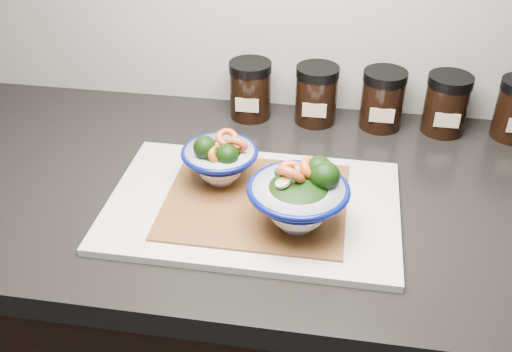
% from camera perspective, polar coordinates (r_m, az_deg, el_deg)
% --- Properties ---
extents(countertop, '(3.50, 0.60, 0.04)m').
position_cam_1_polar(countertop, '(0.99, 6.11, -2.47)').
color(countertop, black).
rests_on(countertop, cabinet).
extents(cutting_board, '(0.45, 0.30, 0.01)m').
position_cam_1_polar(cutting_board, '(0.93, -0.29, -2.84)').
color(cutting_board, beige).
rests_on(cutting_board, countertop).
extents(bamboo_mat, '(0.28, 0.24, 0.00)m').
position_cam_1_polar(bamboo_mat, '(0.93, 0.00, -2.34)').
color(bamboo_mat, brown).
rests_on(bamboo_mat, cutting_board).
extents(bowl_left, '(0.12, 0.12, 0.09)m').
position_cam_1_polar(bowl_left, '(0.95, -3.49, 1.55)').
color(bowl_left, white).
rests_on(bowl_left, bamboo_mat).
extents(bowl_right, '(0.15, 0.15, 0.11)m').
position_cam_1_polar(bowl_right, '(0.86, 4.14, -2.07)').
color(bowl_right, white).
rests_on(bowl_right, bamboo_mat).
extents(spice_jar_a, '(0.08, 0.08, 0.11)m').
position_cam_1_polar(spice_jar_a, '(1.17, -0.54, 8.22)').
color(spice_jar_a, black).
rests_on(spice_jar_a, countertop).
extents(spice_jar_b, '(0.08, 0.08, 0.11)m').
position_cam_1_polar(spice_jar_b, '(1.16, 5.77, 7.73)').
color(spice_jar_b, black).
rests_on(spice_jar_b, countertop).
extents(spice_jar_c, '(0.08, 0.08, 0.11)m').
position_cam_1_polar(spice_jar_c, '(1.16, 11.96, 7.16)').
color(spice_jar_c, black).
rests_on(spice_jar_c, countertop).
extents(spice_jar_d, '(0.08, 0.08, 0.11)m').
position_cam_1_polar(spice_jar_d, '(1.17, 17.67, 6.56)').
color(spice_jar_d, black).
rests_on(spice_jar_d, countertop).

